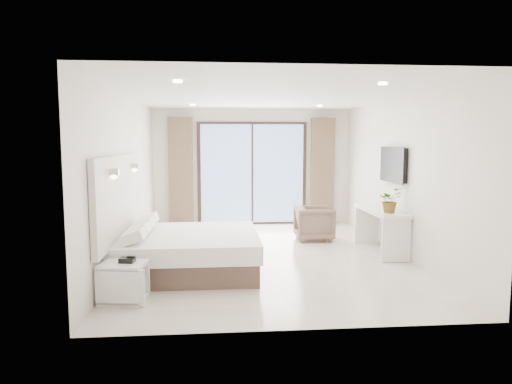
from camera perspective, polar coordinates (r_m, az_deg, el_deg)
ground at (r=7.88m, az=1.28°, el=-8.00°), size 6.20×6.20×0.00m
room_shell at (r=8.29m, az=-0.56°, el=3.78°), size 4.62×6.22×2.72m
bed at (r=7.01m, az=-8.53°, el=-7.33°), size 2.06×1.96×0.71m
nightstand at (r=5.88m, az=-16.24°, el=-10.78°), size 0.59×0.51×0.48m
phone at (r=5.82m, az=-15.81°, el=-8.18°), size 0.19×0.16×0.06m
console_desk at (r=8.34m, az=15.30°, el=-3.48°), size 0.49×1.57×0.77m
plant at (r=7.91m, az=16.38°, el=-1.31°), size 0.51×0.53×0.33m
armchair at (r=9.15m, az=7.30°, el=-3.68°), size 0.68×0.73×0.74m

